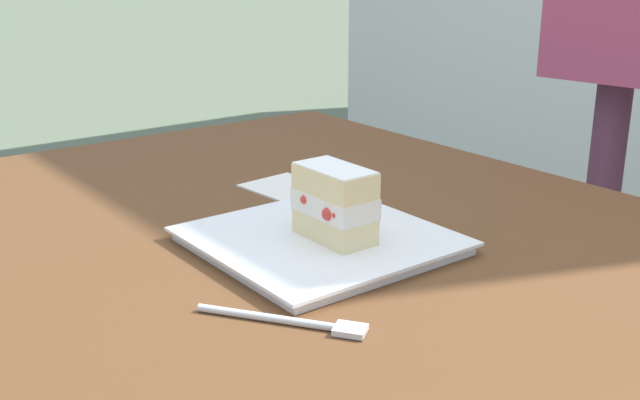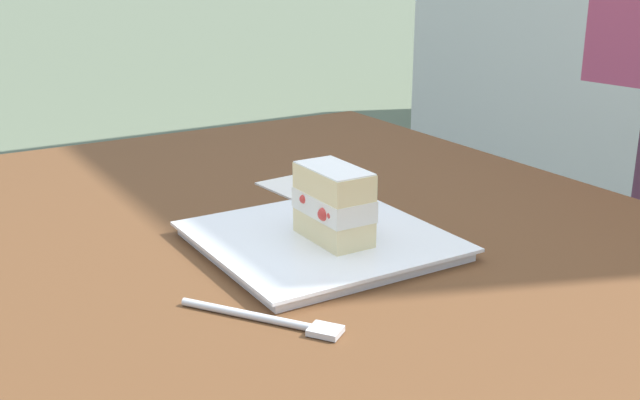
# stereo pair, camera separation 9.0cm
# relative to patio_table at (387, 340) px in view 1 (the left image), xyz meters

# --- Properties ---
(patio_table) EXTENTS (1.54, 0.94, 0.71)m
(patio_table) POSITION_rel_patio_table_xyz_m (0.00, 0.00, 0.00)
(patio_table) COLOR brown
(patio_table) RESTS_ON ground
(dessert_plate) EXTENTS (0.27, 0.27, 0.02)m
(dessert_plate) POSITION_rel_patio_table_xyz_m (-0.10, -0.02, 0.09)
(dessert_plate) COLOR white
(dessert_plate) RESTS_ON patio_table
(cake_slice) EXTENTS (0.10, 0.06, 0.09)m
(cake_slice) POSITION_rel_patio_table_xyz_m (-0.08, -0.01, 0.14)
(cake_slice) COLOR beige
(cake_slice) RESTS_ON dessert_plate
(dessert_fork) EXTENTS (0.15, 0.11, 0.01)m
(dessert_fork) POSITION_rel_patio_table_xyz_m (0.04, -0.16, 0.09)
(dessert_fork) COLOR silver
(dessert_fork) RESTS_ON patio_table
(paper_napkin) EXTENTS (0.14, 0.11, 0.00)m
(paper_napkin) POSITION_rel_patio_table_xyz_m (-0.32, 0.09, 0.09)
(paper_napkin) COLOR silver
(paper_napkin) RESTS_ON patio_table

